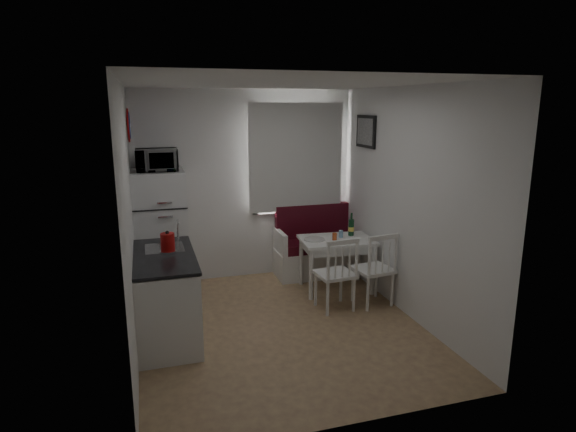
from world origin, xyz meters
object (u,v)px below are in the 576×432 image
wine_bottle (351,224)px  dining_table (336,245)px  chair_left (338,267)px  kitchen_counter (166,295)px  chair_right (377,262)px  kettle (168,242)px  microwave (157,160)px  fridge (161,233)px  bench (323,251)px

wine_bottle → dining_table: bearing=-157.9°
chair_left → kitchen_counter: bearing=176.4°
chair_right → dining_table: bearing=102.5°
chair_left → kettle: (-1.90, -0.02, 0.46)m
dining_table → kitchen_counter: bearing=-157.1°
kitchen_counter → microwave: size_ratio=2.67×
dining_table → chair_right: bearing=-64.7°
wine_bottle → chair_left: bearing=-123.1°
dining_table → fridge: bearing=171.3°
fridge → chair_left: bearing=-31.7°
chair_left → fridge: bearing=143.2°
kettle → chair_left: bearing=0.5°
fridge → kettle: (0.03, -1.21, 0.21)m
bench → chair_right: bearing=-82.0°
bench → kettle: 2.67m
kitchen_counter → kettle: 0.56m
chair_left → microwave: size_ratio=0.98×
dining_table → kettle: kettle is taller
kitchen_counter → fridge: 1.29m
kitchen_counter → bench: kitchen_counter is taller
bench → kettle: size_ratio=6.06×
bench → chair_right: (0.18, -1.31, 0.24)m
chair_right → microwave: bearing=146.9°
fridge → kettle: fridge is taller
kitchen_counter → wine_bottle: bearing=18.4°
fridge → microwave: microwave is taller
chair_right → wine_bottle: wine_bottle is taller
kitchen_counter → chair_right: 2.45m
kitchen_counter → fridge: fridge is taller
kitchen_counter → bench: size_ratio=0.95×
fridge → kettle: size_ratio=6.99×
chair_left → wine_bottle: 0.96m
kitchen_counter → chair_left: bearing=1.5°
microwave → bench: bearing=4.1°
dining_table → chair_left: size_ratio=2.02×
microwave → wine_bottle: (2.43, -0.38, -0.89)m
chair_left → kettle: 1.96m
microwave → kettle: 1.37m
chair_right → wine_bottle: bearing=82.1°
chair_right → kettle: bearing=172.5°
bench → dining_table: 0.71m
bench → wine_bottle: size_ratio=4.55×
chair_left → wine_bottle: bearing=51.9°
fridge → wine_bottle: 2.47m
bench → dining_table: size_ratio=1.42×
chair_right → wine_bottle: 0.81m
dining_table → chair_left: chair_left is taller
chair_left → kettle: bearing=175.4°
chair_right → kettle: 2.44m
kitchen_counter → wine_bottle: size_ratio=4.33×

